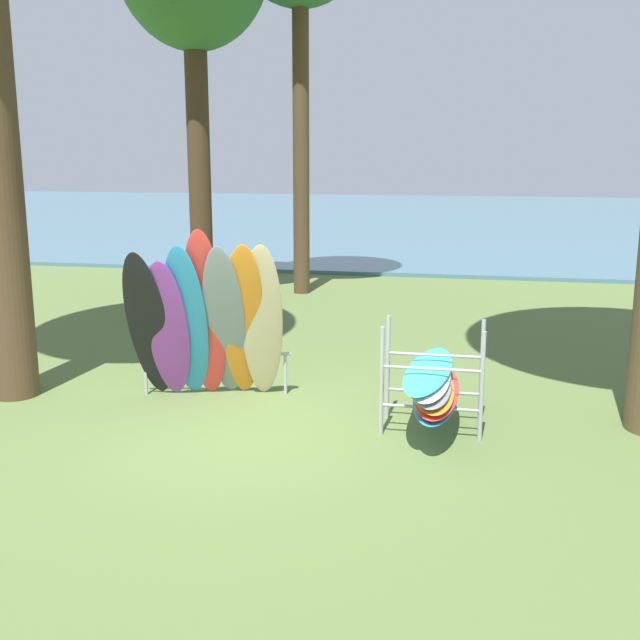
{
  "coord_description": "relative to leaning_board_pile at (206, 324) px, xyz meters",
  "views": [
    {
      "loc": [
        2.61,
        -8.09,
        3.14
      ],
      "look_at": [
        0.76,
        1.06,
        1.1
      ],
      "focal_mm": 43.33,
      "sensor_mm": 36.0,
      "label": 1
    }
  ],
  "objects": [
    {
      "name": "ground_plane",
      "position": [
        0.67,
        -0.9,
        -1.03
      ],
      "size": [
        80.0,
        80.0,
        0.0
      ],
      "primitive_type": "plane",
      "color": "#566B38"
    },
    {
      "name": "lake_water",
      "position": [
        0.67,
        28.58,
        -0.98
      ],
      "size": [
        80.0,
        36.0,
        0.1
      ],
      "primitive_type": "cube",
      "color": "#477084",
      "rests_on": "ground"
    },
    {
      "name": "leaning_board_pile",
      "position": [
        0.0,
        0.0,
        0.0
      ],
      "size": [
        2.03,
        1.34,
        2.26
      ],
      "color": "black",
      "rests_on": "ground"
    },
    {
      "name": "board_storage_rack",
      "position": [
        2.86,
        -0.42,
        -0.48
      ],
      "size": [
        1.15,
        2.13,
        1.25
      ],
      "color": "#9EA0A5",
      "rests_on": "ground"
    }
  ]
}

